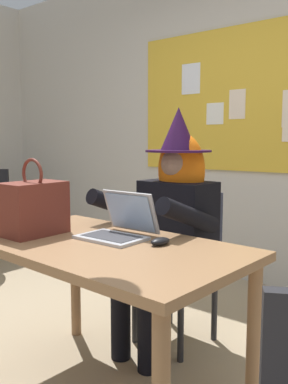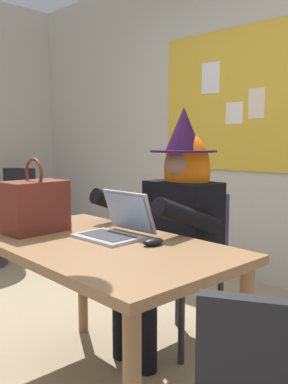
# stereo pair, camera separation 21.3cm
# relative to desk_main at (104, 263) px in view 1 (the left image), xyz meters

# --- Properties ---
(wall_back_bulletin) EXTENTS (6.69, 2.17, 2.84)m
(wall_back_bulletin) POSITION_rel_desk_main_xyz_m (-0.06, 1.98, 0.78)
(wall_back_bulletin) COLOR beige
(wall_back_bulletin) RESTS_ON ground
(desk_main) EXTENTS (1.35, 0.81, 0.74)m
(desk_main) POSITION_rel_desk_main_xyz_m (0.00, 0.00, 0.00)
(desk_main) COLOR #8E6642
(desk_main) RESTS_ON ground
(chair_at_desk) EXTENTS (0.44, 0.44, 0.90)m
(chair_at_desk) POSITION_rel_desk_main_xyz_m (-0.05, 0.74, -0.14)
(chair_at_desk) COLOR #2D3347
(chair_at_desk) RESTS_ON ground
(person_costumed) EXTENTS (0.61, 0.67, 1.39)m
(person_costumed) POSITION_rel_desk_main_xyz_m (-0.05, 0.61, 0.14)
(person_costumed) COLOR black
(person_costumed) RESTS_ON ground
(laptop) EXTENTS (0.31, 0.29, 0.22)m
(laptop) POSITION_rel_desk_main_xyz_m (-0.02, 0.13, 0.14)
(laptop) COLOR #B7B7BC
(laptop) RESTS_ON desk_main
(computer_mouse) EXTENTS (0.07, 0.11, 0.03)m
(computer_mouse) POSITION_rel_desk_main_xyz_m (0.23, 0.13, 0.11)
(computer_mouse) COLOR black
(computer_mouse) RESTS_ON desk_main
(handbag) EXTENTS (0.20, 0.30, 0.38)m
(handbag) POSITION_rel_desk_main_xyz_m (-0.39, -0.09, 0.23)
(handbag) COLOR maroon
(handbag) RESTS_ON desk_main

